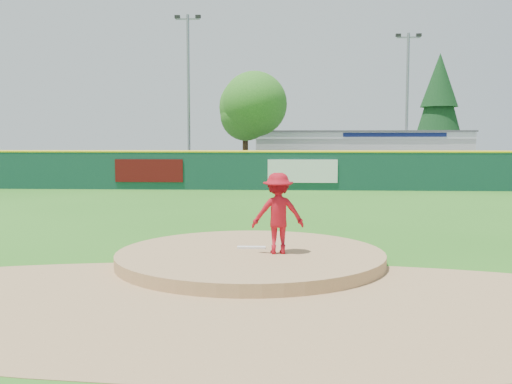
# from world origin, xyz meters

# --- Properties ---
(ground) EXTENTS (120.00, 120.00, 0.00)m
(ground) POSITION_xyz_m (0.00, 0.00, 0.00)
(ground) COLOR #286B19
(ground) RESTS_ON ground
(pitchers_mound) EXTENTS (5.50, 5.50, 0.50)m
(pitchers_mound) POSITION_xyz_m (0.00, 0.00, 0.00)
(pitchers_mound) COLOR #9E774C
(pitchers_mound) RESTS_ON ground
(pitching_rubber) EXTENTS (0.60, 0.15, 0.04)m
(pitching_rubber) POSITION_xyz_m (0.00, 0.30, 0.27)
(pitching_rubber) COLOR white
(pitching_rubber) RESTS_ON pitchers_mound
(infield_dirt_arc) EXTENTS (15.40, 15.40, 0.01)m
(infield_dirt_arc) POSITION_xyz_m (0.00, -3.00, 0.01)
(infield_dirt_arc) COLOR #9E774C
(infield_dirt_arc) RESTS_ON ground
(parking_lot) EXTENTS (44.00, 16.00, 0.02)m
(parking_lot) POSITION_xyz_m (0.00, 27.00, 0.01)
(parking_lot) COLOR #38383A
(parking_lot) RESTS_ON ground
(pitcher) EXTENTS (1.13, 0.74, 1.63)m
(pitcher) POSITION_xyz_m (0.57, -0.19, 1.07)
(pitcher) COLOR #A50E1A
(pitcher) RESTS_ON pitchers_mound
(van) EXTENTS (5.26, 2.43, 1.46)m
(van) POSITION_xyz_m (2.23, 23.79, 0.75)
(van) COLOR silver
(van) RESTS_ON parking_lot
(pool_building_grp) EXTENTS (15.20, 8.20, 3.31)m
(pool_building_grp) POSITION_xyz_m (6.00, 31.99, 1.66)
(pool_building_grp) COLOR silver
(pool_building_grp) RESTS_ON ground
(fence_banners) EXTENTS (11.65, 0.04, 1.20)m
(fence_banners) POSITION_xyz_m (-2.52, 17.92, 1.00)
(fence_banners) COLOR #540C0C
(fence_banners) RESTS_ON ground
(playground_slide) EXTENTS (1.12, 3.17, 1.75)m
(playground_slide) POSITION_xyz_m (-12.46, 23.40, 0.89)
(playground_slide) COLOR blue
(playground_slide) RESTS_ON ground
(outfield_fence) EXTENTS (40.00, 0.14, 2.07)m
(outfield_fence) POSITION_xyz_m (0.00, 18.00, 1.09)
(outfield_fence) COLOR #123B2F
(outfield_fence) RESTS_ON ground
(deciduous_tree) EXTENTS (5.60, 5.60, 7.36)m
(deciduous_tree) POSITION_xyz_m (-2.00, 25.00, 4.55)
(deciduous_tree) COLOR #382314
(deciduous_tree) RESTS_ON ground
(conifer_tree) EXTENTS (4.40, 4.40, 9.50)m
(conifer_tree) POSITION_xyz_m (13.00, 36.00, 5.54)
(conifer_tree) COLOR #382314
(conifer_tree) RESTS_ON ground
(light_pole_left) EXTENTS (1.75, 0.25, 11.00)m
(light_pole_left) POSITION_xyz_m (-6.00, 27.00, 6.05)
(light_pole_left) COLOR gray
(light_pole_left) RESTS_ON ground
(light_pole_right) EXTENTS (1.75, 0.25, 10.00)m
(light_pole_right) POSITION_xyz_m (9.00, 29.00, 5.54)
(light_pole_right) COLOR gray
(light_pole_right) RESTS_ON ground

